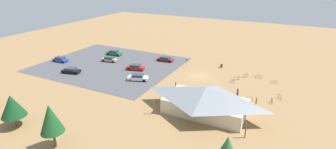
{
  "coord_description": "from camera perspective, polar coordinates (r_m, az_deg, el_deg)",
  "views": [
    {
      "loc": [
        -19.21,
        54.37,
        23.02
      ],
      "look_at": [
        5.59,
        5.0,
        1.2
      ],
      "focal_mm": 27.79,
      "sensor_mm": 36.0,
      "label": 1
    }
  ],
  "objects": [
    {
      "name": "ground",
      "position": [
        62.09,
        6.7,
        -0.37
      ],
      "size": [
        160.0,
        160.0,
        0.0
      ],
      "primitive_type": "plane",
      "color": "#937047",
      "rests_on": "ground"
    },
    {
      "name": "parking_lot_asphalt",
      "position": [
        71.13,
        -12.59,
        2.15
      ],
      "size": [
        34.88,
        29.16,
        0.05
      ],
      "primitive_type": "cube",
      "color": "#4C4C51",
      "rests_on": "ground"
    },
    {
      "name": "bike_pavilion",
      "position": [
        45.42,
        8.26,
        -5.27
      ],
      "size": [
        15.92,
        9.29,
        4.93
      ],
      "color": "beige",
      "rests_on": "ground"
    },
    {
      "name": "trash_bin",
      "position": [
        68.62,
        11.64,
        1.89
      ],
      "size": [
        0.6,
        0.6,
        0.9
      ],
      "primitive_type": "cylinder",
      "color": "brown",
      "rests_on": "ground"
    },
    {
      "name": "lot_sign",
      "position": [
        67.44,
        4.09,
        2.8
      ],
      "size": [
        0.56,
        0.08,
        2.2
      ],
      "color": "#99999E",
      "rests_on": "ground"
    },
    {
      "name": "pine_west",
      "position": [
        38.98,
        -24.36,
        -8.82
      ],
      "size": [
        3.23,
        3.23,
        6.68
      ],
      "color": "brown",
      "rests_on": "ground"
    },
    {
      "name": "pine_center",
      "position": [
        47.32,
        -31.01,
        -5.89
      ],
      "size": [
        3.78,
        3.78,
        5.51
      ],
      "color": "brown",
      "rests_on": "ground"
    },
    {
      "name": "bicycle_orange_mid_cluster",
      "position": [
        61.97,
        22.2,
        -1.59
      ],
      "size": [
        1.5,
        0.9,
        0.83
      ],
      "color": "black",
      "rests_on": "ground"
    },
    {
      "name": "bicycle_yellow_near_porch",
      "position": [
        61.55,
        14.83,
        -0.79
      ],
      "size": [
        1.3,
        1.19,
        0.88
      ],
      "color": "black",
      "rests_on": "ground"
    },
    {
      "name": "bicycle_purple_yard_center",
      "position": [
        63.63,
        16.63,
        -0.24
      ],
      "size": [
        0.96,
        1.44,
        0.89
      ],
      "color": "black",
      "rests_on": "ground"
    },
    {
      "name": "bicycle_white_yard_front",
      "position": [
        55.26,
        23.29,
        -4.51
      ],
      "size": [
        0.83,
        1.61,
        0.87
      ],
      "color": "black",
      "rests_on": "ground"
    },
    {
      "name": "bicycle_black_near_sign",
      "position": [
        64.15,
        19.23,
        -0.39
      ],
      "size": [
        1.66,
        0.48,
        0.8
      ],
      "color": "black",
      "rests_on": "ground"
    },
    {
      "name": "bicycle_teal_edge_north",
      "position": [
        52.92,
        21.82,
        -5.44
      ],
      "size": [
        0.48,
        1.69,
        0.87
      ],
      "color": "black",
      "rests_on": "ground"
    },
    {
      "name": "bicycle_green_edge_south",
      "position": [
        59.71,
        13.94,
        -1.42
      ],
      "size": [
        1.34,
        1.11,
        0.79
      ],
      "color": "black",
      "rests_on": "ground"
    },
    {
      "name": "bicycle_silver_yard_right",
      "position": [
        52.2,
        17.21,
        -5.19
      ],
      "size": [
        1.65,
        0.78,
        0.9
      ],
      "color": "black",
      "rests_on": "ground"
    },
    {
      "name": "car_tan_by_curb",
      "position": [
        73.39,
        -12.72,
        3.32
      ],
      "size": [
        4.5,
        2.42,
        1.37
      ],
      "color": "tan",
      "rests_on": "parking_lot_asphalt"
    },
    {
      "name": "car_red_aisle_side",
      "position": [
        65.81,
        -7.12,
        1.61
      ],
      "size": [
        4.71,
        2.84,
        1.43
      ],
      "color": "red",
      "rests_on": "parking_lot_asphalt"
    },
    {
      "name": "car_maroon_far_end",
      "position": [
        71.85,
        -0.62,
        3.44
      ],
      "size": [
        4.53,
        2.16,
        1.28
      ],
      "color": "maroon",
      "rests_on": "parking_lot_asphalt"
    },
    {
      "name": "car_blue_near_entry",
      "position": [
        77.27,
        -22.55,
        3.1
      ],
      "size": [
        4.35,
        1.96,
        1.39
      ],
      "color": "#1E42B2",
      "rests_on": "parking_lot_asphalt"
    },
    {
      "name": "car_green_front_row",
      "position": [
        78.87,
        -11.73,
        4.69
      ],
      "size": [
        4.75,
        2.15,
        1.42
      ],
      "color": "#1E6B3D",
      "rests_on": "parking_lot_asphalt"
    },
    {
      "name": "car_black_end_stall",
      "position": [
        67.53,
        -20.5,
        0.84
      ],
      "size": [
        4.71,
        2.84,
        1.33
      ],
      "color": "black",
      "rests_on": "parking_lot_asphalt"
    },
    {
      "name": "car_white_second_row",
      "position": [
        59.4,
        -6.62,
        -0.61
      ],
      "size": [
        4.92,
        3.31,
        1.44
      ],
      "color": "white",
      "rests_on": "parking_lot_asphalt"
    },
    {
      "name": "visitor_at_bikes",
      "position": [
        53.36,
        15.04,
        -3.7
      ],
      "size": [
        0.39,
        0.4,
        1.76
      ],
      "color": "#2D3347",
      "rests_on": "ground"
    }
  ]
}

